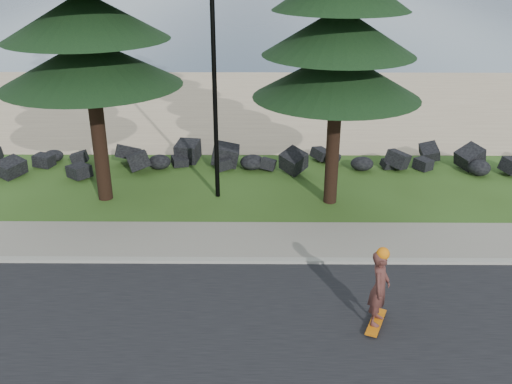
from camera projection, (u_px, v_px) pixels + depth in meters
ground at (209, 245)px, 15.10m from camera, size 160.00×160.00×0.00m
road at (190, 358)px, 10.97m from camera, size 160.00×7.00×0.02m
kerb at (206, 261)px, 14.26m from camera, size 160.00×0.20×0.10m
sidewalk at (210, 240)px, 15.27m from camera, size 160.00×2.00×0.08m
beach_sand at (233, 104)px, 28.38m from camera, size 160.00×15.00×0.01m
ocean at (248, 17)px, 61.83m from camera, size 160.00×58.00×0.01m
seawall_boulders at (222, 168)px, 20.23m from camera, size 60.00×2.40×1.10m
lamp_post at (214, 65)px, 16.38m from camera, size 0.25×0.14×8.14m
skateboarder at (379, 288)px, 11.54m from camera, size 0.61×1.01×1.84m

